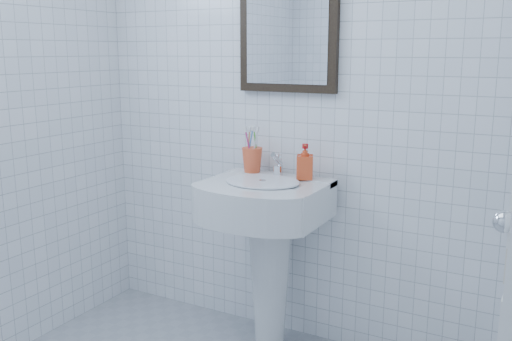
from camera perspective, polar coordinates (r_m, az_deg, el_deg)
The scene contains 6 objects.
wall_back at distance 2.76m, azimuth 3.92°, elevation 8.04°, with size 2.20×0.02×2.50m, color white.
washbasin at distance 2.72m, azimuth 1.20°, elevation -6.57°, with size 0.55×0.41×0.85m.
faucet at distance 2.72m, azimuth 2.20°, elevation 0.45°, with size 0.05×0.11×0.12m.
toothbrush_cup at distance 2.80m, azimuth -0.38°, elevation 1.06°, with size 0.10×0.10×0.12m, color #E8522C, non-canonical shape.
soap_dispenser at distance 2.66m, azimuth 4.91°, elevation 0.91°, with size 0.07×0.08×0.17m, color red.
wall_mirror at distance 2.76m, azimuth 3.21°, elevation 14.28°, with size 0.50×0.04×0.62m.
Camera 1 is at (1.15, -1.31, 1.43)m, focal length 40.00 mm.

